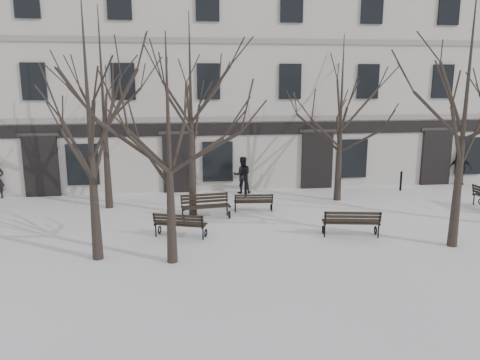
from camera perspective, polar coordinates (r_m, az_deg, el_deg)
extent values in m
plane|color=white|center=(16.28, 5.37, -7.56)|extent=(100.00, 100.00, 0.00)
cube|color=beige|center=(28.16, -0.39, 12.14)|extent=(40.00, 10.00, 11.00)
cube|color=gray|center=(23.25, 1.17, 7.48)|extent=(40.00, 0.12, 0.25)
cube|color=gray|center=(23.25, 1.21, 16.61)|extent=(40.00, 0.12, 0.25)
cube|color=black|center=(23.28, 1.17, 6.25)|extent=(40.00, 0.10, 0.60)
cube|color=black|center=(24.12, -23.05, 1.53)|extent=(1.60, 0.22, 2.90)
cube|color=#2D2B28|center=(23.88, -23.37, 5.05)|extent=(1.90, 0.08, 0.18)
cube|color=black|center=(23.68, -18.63, 1.81)|extent=(1.50, 0.14, 2.00)
cube|color=black|center=(23.22, -7.42, 2.03)|extent=(1.60, 0.22, 2.90)
cube|color=#2D2B28|center=(22.97, -7.52, 5.70)|extent=(1.90, 0.08, 0.18)
cube|color=black|center=(23.30, -2.74, 2.27)|extent=(1.50, 0.14, 2.00)
cube|color=black|center=(24.25, 9.37, 2.39)|extent=(1.60, 0.22, 2.90)
cube|color=#2D2B28|center=(24.01, 9.52, 5.90)|extent=(1.90, 0.08, 0.18)
cube|color=black|center=(24.87, 13.56, 2.57)|extent=(1.50, 0.14, 2.00)
cube|color=black|center=(26.86, 22.78, 2.54)|extent=(1.60, 0.22, 2.90)
cube|color=#2D2B28|center=(26.64, 23.08, 5.70)|extent=(1.90, 0.08, 0.18)
cube|color=black|center=(27.86, 26.16, 2.66)|extent=(1.50, 0.14, 2.00)
cube|color=black|center=(23.80, -23.84, 10.93)|extent=(1.10, 0.14, 1.70)
cube|color=black|center=(23.03, -14.05, 11.57)|extent=(1.10, 0.14, 1.70)
cube|color=black|center=(23.30, -14.53, 20.45)|extent=(1.10, 0.14, 1.70)
cube|color=black|center=(22.94, -3.86, 11.89)|extent=(1.10, 0.14, 1.70)
cube|color=black|center=(23.21, -3.99, 20.82)|extent=(1.10, 0.14, 1.70)
cube|color=black|center=(23.54, 6.12, 11.86)|extent=(1.10, 0.14, 1.70)
cube|color=black|center=(23.81, 6.32, 20.55)|extent=(1.10, 0.14, 1.70)
cube|color=black|center=(24.78, 15.34, 11.51)|extent=(1.10, 0.14, 1.70)
cube|color=black|center=(25.03, 15.82, 19.77)|extent=(1.10, 0.14, 1.70)
cube|color=black|center=(26.57, 23.47, 10.97)|extent=(1.10, 0.14, 1.70)
cube|color=black|center=(26.81, 24.14, 18.66)|extent=(1.10, 0.14, 1.70)
cone|color=black|center=(14.94, -17.27, -3.31)|extent=(0.34, 0.34, 3.26)
cone|color=black|center=(14.23, -8.39, -4.48)|extent=(0.34, 0.34, 2.85)
cone|color=black|center=(16.94, 24.91, -1.77)|extent=(0.34, 0.34, 3.46)
cone|color=black|center=(20.88, -15.89, 1.45)|extent=(0.34, 0.34, 3.55)
cone|color=black|center=(19.11, -5.84, 0.63)|extent=(0.34, 0.34, 3.38)
cone|color=black|center=(21.92, 11.92, 1.57)|extent=(0.34, 0.34, 3.12)
torus|color=black|center=(16.76, -4.19, -6.44)|extent=(0.14, 0.30, 0.30)
cylinder|color=black|center=(16.40, -4.54, -6.54)|extent=(0.05, 0.05, 0.46)
cube|color=black|center=(16.49, -4.38, -5.59)|extent=(0.23, 0.55, 0.05)
torus|color=black|center=(17.28, -9.78, -6.01)|extent=(0.14, 0.30, 0.30)
cylinder|color=black|center=(16.93, -10.23, -6.10)|extent=(0.05, 0.05, 0.46)
cube|color=black|center=(17.02, -10.03, -5.18)|extent=(0.23, 0.55, 0.05)
cube|color=black|center=(16.94, -7.01, -5.10)|extent=(1.77, 0.67, 0.04)
cube|color=black|center=(16.81, -7.17, -5.24)|extent=(1.77, 0.67, 0.04)
cube|color=black|center=(16.68, -7.32, -5.38)|extent=(1.77, 0.67, 0.04)
cube|color=black|center=(16.55, -7.48, -5.53)|extent=(1.77, 0.67, 0.04)
cube|color=black|center=(16.47, -7.53, -5.13)|extent=(1.75, 0.62, 0.09)
cube|color=black|center=(16.42, -7.57, -4.74)|extent=(1.75, 0.62, 0.09)
cube|color=black|center=(16.36, -7.61, -4.35)|extent=(1.75, 0.62, 0.09)
cylinder|color=black|center=(16.19, -4.64, -5.18)|extent=(0.09, 0.15, 0.51)
cylinder|color=black|center=(16.73, -10.38, -4.77)|extent=(0.09, 0.15, 0.51)
torus|color=black|center=(17.64, 16.19, -5.91)|extent=(0.11, 0.33, 0.32)
cylinder|color=black|center=(17.24, 16.51, -6.01)|extent=(0.06, 0.06, 0.50)
cube|color=black|center=(17.35, 16.40, -5.03)|extent=(0.16, 0.61, 0.06)
torus|color=black|center=(17.29, 10.09, -5.97)|extent=(0.11, 0.33, 0.32)
cylinder|color=black|center=(16.89, 10.27, -6.08)|extent=(0.06, 0.06, 0.50)
cube|color=black|center=(17.00, 10.22, -5.08)|extent=(0.16, 0.61, 0.06)
cube|color=black|center=(17.37, 13.20, -4.76)|extent=(1.98, 0.45, 0.04)
cube|color=black|center=(17.23, 13.29, -4.90)|extent=(1.98, 0.45, 0.04)
cube|color=black|center=(17.08, 13.39, -5.05)|extent=(1.98, 0.45, 0.04)
cube|color=black|center=(16.94, 13.48, -5.21)|extent=(1.98, 0.45, 0.04)
cube|color=black|center=(16.85, 13.53, -4.78)|extent=(1.97, 0.39, 0.10)
cube|color=black|center=(16.79, 13.57, -4.37)|extent=(1.97, 0.39, 0.10)
cube|color=black|center=(16.74, 13.61, -3.96)|extent=(1.97, 0.39, 0.10)
cylinder|color=black|center=(17.02, 16.67, -4.60)|extent=(0.07, 0.16, 0.55)
cylinder|color=black|center=(16.66, 10.37, -4.64)|extent=(0.07, 0.16, 0.55)
torus|color=black|center=(18.56, -6.86, -4.62)|extent=(0.09, 0.32, 0.31)
cylinder|color=black|center=(18.91, -7.03, -4.02)|extent=(0.05, 0.05, 0.49)
cube|color=black|center=(18.66, -6.97, -3.46)|extent=(0.13, 0.60, 0.05)
torus|color=black|center=(18.89, -1.31, -4.24)|extent=(0.09, 0.32, 0.31)
cylinder|color=black|center=(19.23, -1.58, -3.66)|extent=(0.05, 0.05, 0.49)
cube|color=black|center=(18.98, -1.45, -3.11)|extent=(0.13, 0.60, 0.05)
cube|color=black|center=(18.56, -4.05, -3.41)|extent=(1.94, 0.34, 0.04)
cube|color=black|center=(18.71, -4.14, -3.29)|extent=(1.94, 0.34, 0.04)
cube|color=black|center=(18.85, -4.22, -3.17)|extent=(1.94, 0.34, 0.04)
cube|color=black|center=(19.00, -4.31, -3.06)|extent=(1.94, 0.34, 0.04)
cube|color=black|center=(19.00, -4.34, -2.62)|extent=(1.94, 0.29, 0.10)
cube|color=black|center=(18.99, -4.36, -2.22)|extent=(1.94, 0.29, 0.10)
cube|color=black|center=(18.98, -4.38, -1.82)|extent=(1.94, 0.29, 0.10)
cylinder|color=black|center=(18.87, -7.10, -2.61)|extent=(0.06, 0.16, 0.54)
cylinder|color=black|center=(19.19, -1.65, -2.27)|extent=(0.06, 0.16, 0.54)
torus|color=black|center=(20.11, 3.79, -3.32)|extent=(0.07, 0.27, 0.26)
cylinder|color=black|center=(19.78, 3.91, -3.35)|extent=(0.05, 0.05, 0.41)
cube|color=black|center=(19.89, 3.86, -2.66)|extent=(0.08, 0.50, 0.05)
torus|color=black|center=(19.99, -0.60, -3.39)|extent=(0.07, 0.27, 0.26)
cylinder|color=black|center=(19.66, -0.56, -3.43)|extent=(0.05, 0.05, 0.41)
cube|color=black|center=(19.76, -0.58, -2.73)|extent=(0.08, 0.50, 0.05)
cube|color=black|center=(20.00, 1.60, -2.51)|extent=(1.63, 0.21, 0.03)
cube|color=black|center=(19.87, 1.63, -2.60)|extent=(1.63, 0.21, 0.03)
cube|color=black|center=(19.75, 1.66, -2.69)|extent=(1.63, 0.21, 0.03)
cube|color=black|center=(19.63, 1.69, -2.78)|extent=(1.63, 0.21, 0.03)
cube|color=black|center=(19.57, 1.70, -2.48)|extent=(1.63, 0.16, 0.08)
cube|color=black|center=(19.52, 1.71, -2.18)|extent=(1.63, 0.16, 0.08)
cube|color=black|center=(19.47, 1.71, -1.89)|extent=(1.63, 0.16, 0.08)
cylinder|color=black|center=(19.61, 3.95, -2.33)|extent=(0.05, 0.13, 0.45)
cylinder|color=black|center=(19.49, -0.55, -2.39)|extent=(0.05, 0.13, 0.45)
cylinder|color=black|center=(23.34, 26.61, -2.15)|extent=(0.05, 0.05, 0.48)
cube|color=black|center=(23.41, 27.04, -1.54)|extent=(0.59, 0.09, 0.05)
cylinder|color=black|center=(23.19, 26.55, -1.06)|extent=(0.16, 0.05, 0.53)
cylinder|color=black|center=(22.01, 0.69, -0.85)|extent=(0.13, 0.13, 1.07)
sphere|color=black|center=(21.89, 0.69, 0.58)|extent=(0.15, 0.15, 0.15)
cylinder|color=black|center=(24.88, 19.02, -0.20)|extent=(0.11, 0.11, 0.92)
sphere|color=black|center=(24.79, 19.09, 0.88)|extent=(0.13, 0.13, 0.13)
imported|color=black|center=(23.12, 0.28, -1.59)|extent=(0.91, 0.72, 1.81)
imported|color=black|center=(27.56, 25.16, -0.52)|extent=(1.09, 1.05, 1.82)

